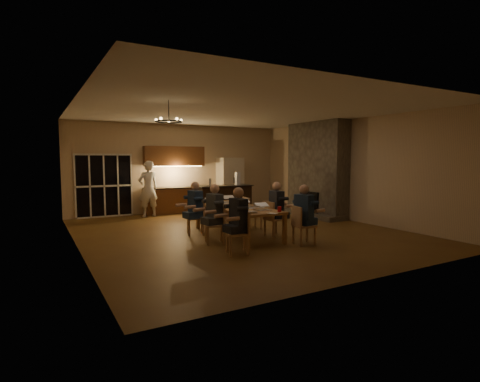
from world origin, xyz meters
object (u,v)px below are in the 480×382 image
Objects in this scene: chair_right_far at (253,213)px; chandelier at (169,122)px; chair_left_near at (237,233)px; bar_blender at (237,178)px; plate_left at (245,212)px; mug_front at (243,207)px; person_right_mid at (276,209)px; laptop_a at (249,207)px; chair_right_mid at (275,219)px; bar_island at (224,201)px; laptop_f at (230,198)px; can_cola at (210,199)px; dining_table at (237,221)px; laptop_d at (244,202)px; redcup_near at (279,209)px; person_left_near at (238,221)px; redcup_far at (219,199)px; refrigerator at (230,183)px; plate_far at (239,202)px; person_left_mid at (215,214)px; can_silver at (254,207)px; mug_mid at (229,202)px; laptop_e at (210,198)px; standing_person at (148,189)px; laptop_c at (226,202)px; chair_left_mid at (215,224)px; redcup_mid at (216,203)px; laptop_b at (264,206)px; plate_near at (260,207)px; person_right_near at (304,215)px; bar_bottle at (210,182)px; person_left_far at (195,209)px.

chair_right_far is 1.53× the size of chandelier.
bar_blender is at bearing 168.83° from chair_left_near.
bar_blender is (1.87, 3.76, 0.54)m from plate_left.
chair_right_far is 1.44m from mug_front.
person_right_mid is 4.31× the size of laptop_a.
bar_island is at bearing -7.09° from chair_right_mid.
laptop_f is 0.59m from can_cola.
dining_table is 1.85m from chair_left_near.
person_right_mid is 4.31× the size of laptop_d.
chair_right_far is at bearing 76.88° from redcup_near.
redcup_far is (1.00, 2.95, 0.12)m from person_left_near.
plate_far is (-1.75, -3.82, -0.24)m from refrigerator.
bar_island is 1.39× the size of person_right_mid.
chair_right_far is at bearing 116.08° from person_left_mid.
person_left_mid reaches higher than can_silver.
refrigerator is 20.00× the size of mug_mid.
dining_table is at bearing 123.73° from laptop_e.
bar_island is 1.01× the size of standing_person.
laptop_c is 3.28m from bar_blender.
refrigerator is at bearing 167.24° from chair_left_mid.
mug_mid is at bearing 98.97° from standing_person.
can_cola is at bearing 46.41° from chandelier.
person_left_near is 11.50× the size of redcup_far.
bar_island reaches higher than mug_mid.
redcup_mid is (-0.12, 0.34, -0.05)m from laptop_c.
mug_mid reaches higher than dining_table.
redcup_far is 0.26m from can_cola.
refrigerator reaches higher than laptop_b.
redcup_mid is at bearing 130.35° from plate_near.
person_left_near and person_left_mid have the same top height.
person_right_near is (0.04, -1.10, 0.24)m from chair_right_mid.
chair_right_far is 1.28m from can_cola.
laptop_f is 0.74× the size of bar_blender.
chair_right_far is at bearing 22.30° from chandelier.
laptop_c is 2.67× the size of redcup_near.
laptop_f is 2.67× the size of can_silver.
laptop_f is 0.93m from redcup_mid.
can_silver is at bearing -90.74° from laptop_f.
laptop_c is 1.33× the size of bar_bottle.
standing_person is 7.13× the size of plate_left.
refrigerator is at bearing 152.08° from person_left_near.
plate_far is (1.35, 0.14, 0.07)m from person_left_far.
refrigerator reaches higher than redcup_far.
person_left_mid is 11.50× the size of redcup_far.
chair_right_mid is at bearing -151.78° from laptop_a.
standing_person reaches higher than mug_front.
dining_table is 1.16m from laptop_a.
laptop_a is at bearing -103.33° from dining_table.
laptop_c reaches higher than plate_left.
chair_left_mid is 2.19m from redcup_far.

